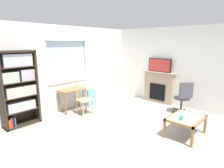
# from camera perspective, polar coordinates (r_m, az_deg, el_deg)

# --- Properties ---
(ground) EXTENTS (5.89, 6.00, 0.02)m
(ground) POSITION_cam_1_polar(r_m,az_deg,el_deg) (5.02, 5.99, -12.91)
(ground) COLOR #9E9389
(wall_back_with_window) EXTENTS (4.89, 0.15, 2.66)m
(wall_back_with_window) POSITION_cam_1_polar(r_m,az_deg,el_deg) (6.41, -11.92, 4.68)
(wall_back_with_window) COLOR silver
(wall_back_with_window) RESTS_ON ground
(wall_right) EXTENTS (0.12, 5.20, 2.66)m
(wall_right) POSITION_cam_1_polar(r_m,az_deg,el_deg) (6.78, 19.00, 4.94)
(wall_right) COLOR silver
(wall_right) RESTS_ON ground
(bookshelf) EXTENTS (0.90, 0.38, 1.95)m
(bookshelf) POSITION_cam_1_polar(r_m,az_deg,el_deg) (5.36, -26.58, -0.53)
(bookshelf) COLOR #2D2319
(bookshelf) RESTS_ON ground
(desk_under_window) EXTENTS (0.88, 0.47, 0.71)m
(desk_under_window) POSITION_cam_1_polar(r_m,az_deg,el_deg) (6.10, -11.92, -2.52)
(desk_under_window) COLOR olive
(desk_under_window) RESTS_ON ground
(wooden_chair) EXTENTS (0.46, 0.44, 0.90)m
(wooden_chair) POSITION_cam_1_polar(r_m,az_deg,el_deg) (5.76, -8.53, -4.56)
(wooden_chair) COLOR tan
(wooden_chair) RESTS_ON ground
(plastic_drawer_unit) EXTENTS (0.35, 0.40, 0.59)m
(plastic_drawer_unit) POSITION_cam_1_polar(r_m,az_deg,el_deg) (6.63, -7.13, -3.78)
(plastic_drawer_unit) COLOR #72ADDB
(plastic_drawer_unit) RESTS_ON ground
(fireplace) EXTENTS (0.26, 1.19, 1.12)m
(fireplace) POSITION_cam_1_polar(r_m,az_deg,el_deg) (7.01, 13.98, -0.90)
(fireplace) COLOR tan
(fireplace) RESTS_ON ground
(tv) EXTENTS (0.06, 0.85, 0.48)m
(tv) POSITION_cam_1_polar(r_m,az_deg,el_deg) (6.86, 14.25, 5.56)
(tv) COLOR black
(tv) RESTS_ON fireplace
(office_chair) EXTENTS (0.62, 0.61, 1.00)m
(office_chair) POSITION_cam_1_polar(r_m,az_deg,el_deg) (6.11, 20.85, -3.38)
(office_chair) COLOR #4C4C51
(office_chair) RESTS_ON ground
(coffee_table) EXTENTS (0.91, 0.67, 0.45)m
(coffee_table) POSITION_cam_1_polar(r_m,az_deg,el_deg) (4.75, 21.53, -10.07)
(coffee_table) COLOR #8C9E99
(coffee_table) RESTS_ON ground
(sippy_cup) EXTENTS (0.07, 0.07, 0.09)m
(sippy_cup) POSITION_cam_1_polar(r_m,az_deg,el_deg) (4.52, 20.24, -9.60)
(sippy_cup) COLOR #33B770
(sippy_cup) RESTS_ON coffee_table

